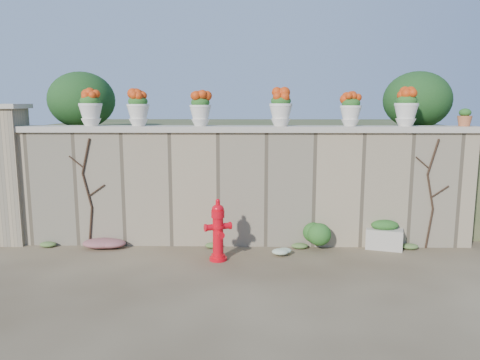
{
  "coord_description": "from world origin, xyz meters",
  "views": [
    {
      "loc": [
        0.11,
        -6.31,
        2.5
      ],
      "look_at": [
        -0.03,
        1.4,
        1.22
      ],
      "focal_mm": 35.0,
      "sensor_mm": 36.0,
      "label": 1
    }
  ],
  "objects_px": {
    "terracotta_pot": "(465,118)",
    "urn_pot_0": "(91,108)",
    "planter_box": "(384,235)",
    "fire_hydrant": "(218,230)"
  },
  "relations": [
    {
      "from": "fire_hydrant",
      "to": "planter_box",
      "type": "relative_size",
      "value": 1.46
    },
    {
      "from": "planter_box",
      "to": "terracotta_pot",
      "type": "relative_size",
      "value": 2.34
    },
    {
      "from": "urn_pot_0",
      "to": "fire_hydrant",
      "type": "bearing_deg",
      "value": -22.25
    },
    {
      "from": "planter_box",
      "to": "urn_pot_0",
      "type": "relative_size",
      "value": 1.09
    },
    {
      "from": "fire_hydrant",
      "to": "urn_pot_0",
      "type": "height_order",
      "value": "urn_pot_0"
    },
    {
      "from": "urn_pot_0",
      "to": "planter_box",
      "type": "bearing_deg",
      "value": -2.81
    },
    {
      "from": "planter_box",
      "to": "fire_hydrant",
      "type": "bearing_deg",
      "value": -150.02
    },
    {
      "from": "terracotta_pot",
      "to": "urn_pot_0",
      "type": "bearing_deg",
      "value": 180.0
    },
    {
      "from": "planter_box",
      "to": "terracotta_pot",
      "type": "xyz_separation_m",
      "value": [
        1.34,
        0.25,
        2.0
      ]
    },
    {
      "from": "planter_box",
      "to": "urn_pot_0",
      "type": "distance_m",
      "value": 5.54
    }
  ]
}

